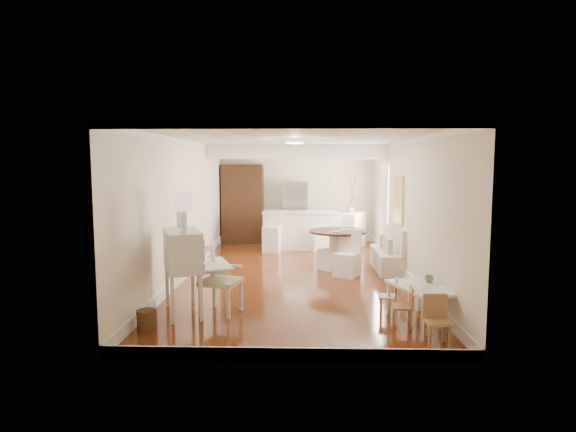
{
  "coord_description": "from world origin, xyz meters",
  "views": [
    {
      "loc": [
        0.13,
        -9.89,
        2.31
      ],
      "look_at": [
        -0.16,
        0.3,
        1.21
      ],
      "focal_mm": 30.0,
      "sensor_mm": 36.0,
      "label": 1
    }
  ],
  "objects_px": {
    "kids_table": "(422,304)",
    "breakfast_counter": "(300,230)",
    "secretary_bureau": "(183,272)",
    "slip_chair_far": "(331,250)",
    "fridge": "(307,212)",
    "gustavian_armchair": "(221,280)",
    "kids_chair_a": "(403,306)",
    "slip_chair_near": "(347,253)",
    "bar_stool_left": "(272,232)",
    "sideboard": "(352,230)",
    "wicker_basket": "(147,320)",
    "kids_chair_b": "(388,296)",
    "bar_stool_right": "(319,232)",
    "pantry_cabinet": "(243,204)",
    "kids_chair_c": "(438,321)",
    "dining_table": "(338,250)"
  },
  "relations": [
    {
      "from": "slip_chair_near",
      "to": "wicker_basket",
      "type": "bearing_deg",
      "value": -106.62
    },
    {
      "from": "gustavian_armchair",
      "to": "kids_chair_b",
      "type": "relative_size",
      "value": 1.83
    },
    {
      "from": "bar_stool_left",
      "to": "fridge",
      "type": "relative_size",
      "value": 0.6
    },
    {
      "from": "sideboard",
      "to": "wicker_basket",
      "type": "bearing_deg",
      "value": -94.36
    },
    {
      "from": "wicker_basket",
      "to": "bar_stool_left",
      "type": "height_order",
      "value": "bar_stool_left"
    },
    {
      "from": "kids_chair_b",
      "to": "slip_chair_far",
      "type": "distance_m",
      "value": 3.23
    },
    {
      "from": "bar_stool_right",
      "to": "pantry_cabinet",
      "type": "height_order",
      "value": "pantry_cabinet"
    },
    {
      "from": "slip_chair_near",
      "to": "sideboard",
      "type": "xyz_separation_m",
      "value": [
        0.47,
        3.4,
        0.01
      ]
    },
    {
      "from": "gustavian_armchair",
      "to": "fridge",
      "type": "height_order",
      "value": "fridge"
    },
    {
      "from": "kids_chair_a",
      "to": "breakfast_counter",
      "type": "height_order",
      "value": "breakfast_counter"
    },
    {
      "from": "breakfast_counter",
      "to": "bar_stool_right",
      "type": "distance_m",
      "value": 0.55
    },
    {
      "from": "slip_chair_far",
      "to": "sideboard",
      "type": "height_order",
      "value": "sideboard"
    },
    {
      "from": "secretary_bureau",
      "to": "slip_chair_far",
      "type": "distance_m",
      "value": 4.05
    },
    {
      "from": "slip_chair_near",
      "to": "fridge",
      "type": "relative_size",
      "value": 0.53
    },
    {
      "from": "secretary_bureau",
      "to": "breakfast_counter",
      "type": "height_order",
      "value": "secretary_bureau"
    },
    {
      "from": "breakfast_counter",
      "to": "slip_chair_far",
      "type": "bearing_deg",
      "value": -75.36
    },
    {
      "from": "slip_chair_near",
      "to": "bar_stool_left",
      "type": "height_order",
      "value": "bar_stool_left"
    },
    {
      "from": "wicker_basket",
      "to": "breakfast_counter",
      "type": "distance_m",
      "value": 6.86
    },
    {
      "from": "dining_table",
      "to": "kids_chair_a",
      "type": "bearing_deg",
      "value": -80.35
    },
    {
      "from": "wicker_basket",
      "to": "kids_table",
      "type": "height_order",
      "value": "kids_table"
    },
    {
      "from": "kids_chair_c",
      "to": "wicker_basket",
      "type": "bearing_deg",
      "value": 172.14
    },
    {
      "from": "kids_chair_a",
      "to": "bar_stool_right",
      "type": "bearing_deg",
      "value": -165.23
    },
    {
      "from": "kids_table",
      "to": "kids_chair_c",
      "type": "relative_size",
      "value": 1.66
    },
    {
      "from": "bar_stool_right",
      "to": "pantry_cabinet",
      "type": "distance_m",
      "value": 2.65
    },
    {
      "from": "dining_table",
      "to": "slip_chair_near",
      "type": "distance_m",
      "value": 0.73
    },
    {
      "from": "kids_chair_a",
      "to": "kids_chair_b",
      "type": "xyz_separation_m",
      "value": [
        -0.1,
        0.55,
        -0.0
      ]
    },
    {
      "from": "pantry_cabinet",
      "to": "sideboard",
      "type": "bearing_deg",
      "value": -15.65
    },
    {
      "from": "kids_chair_b",
      "to": "fridge",
      "type": "bearing_deg",
      "value": -158.06
    },
    {
      "from": "fridge",
      "to": "sideboard",
      "type": "xyz_separation_m",
      "value": [
        1.23,
        -0.85,
        -0.41
      ]
    },
    {
      "from": "secretary_bureau",
      "to": "slip_chair_far",
      "type": "bearing_deg",
      "value": 31.87
    },
    {
      "from": "kids_table",
      "to": "breakfast_counter",
      "type": "xyz_separation_m",
      "value": [
        -1.8,
        6.08,
        0.25
      ]
    },
    {
      "from": "wicker_basket",
      "to": "dining_table",
      "type": "bearing_deg",
      "value": 53.54
    },
    {
      "from": "kids_chair_a",
      "to": "dining_table",
      "type": "distance_m",
      "value": 3.84
    },
    {
      "from": "secretary_bureau",
      "to": "bar_stool_right",
      "type": "relative_size",
      "value": 1.34
    },
    {
      "from": "breakfast_counter",
      "to": "pantry_cabinet",
      "type": "distance_m",
      "value": 2.11
    },
    {
      "from": "kids_table",
      "to": "dining_table",
      "type": "distance_m",
      "value": 3.73
    },
    {
      "from": "wicker_basket",
      "to": "slip_chair_near",
      "type": "height_order",
      "value": "slip_chair_near"
    },
    {
      "from": "gustavian_armchair",
      "to": "kids_chair_a",
      "type": "relative_size",
      "value": 1.8
    },
    {
      "from": "kids_chair_b",
      "to": "dining_table",
      "type": "relative_size",
      "value": 0.45
    },
    {
      "from": "secretary_bureau",
      "to": "sideboard",
      "type": "relative_size",
      "value": 1.27
    },
    {
      "from": "gustavian_armchair",
      "to": "breakfast_counter",
      "type": "bearing_deg",
      "value": 4.71
    },
    {
      "from": "kids_chair_c",
      "to": "sideboard",
      "type": "relative_size",
      "value": 0.63
    },
    {
      "from": "kids_table",
      "to": "fridge",
      "type": "relative_size",
      "value": 0.6
    },
    {
      "from": "kids_chair_a",
      "to": "bar_stool_left",
      "type": "distance_m",
      "value": 6.19
    },
    {
      "from": "dining_table",
      "to": "kids_chair_c",
      "type": "bearing_deg",
      "value": -78.28
    },
    {
      "from": "kids_chair_b",
      "to": "bar_stool_left",
      "type": "relative_size",
      "value": 0.53
    },
    {
      "from": "secretary_bureau",
      "to": "bar_stool_right",
      "type": "height_order",
      "value": "secretary_bureau"
    },
    {
      "from": "secretary_bureau",
      "to": "wicker_basket",
      "type": "height_order",
      "value": "secretary_bureau"
    },
    {
      "from": "secretary_bureau",
      "to": "fridge",
      "type": "xyz_separation_m",
      "value": [
        2.0,
        6.82,
        0.24
      ]
    },
    {
      "from": "bar_stool_right",
      "to": "fridge",
      "type": "relative_size",
      "value": 0.54
    }
  ]
}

